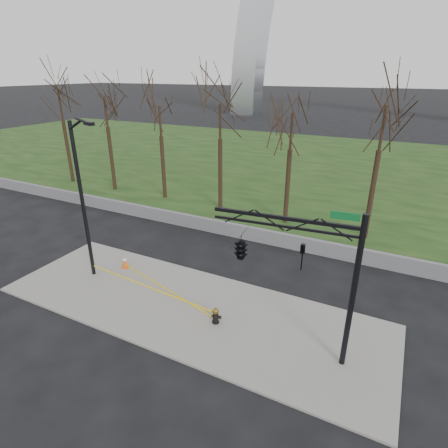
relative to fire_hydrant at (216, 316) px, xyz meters
The scene contains 10 objects.
ground 1.84m from the fire_hydrant, 165.65° to the left, with size 500.00×500.00×0.00m, color black.
sidewalk 1.83m from the fire_hydrant, 165.65° to the left, with size 18.00×6.00×0.10m, color gray.
grass_strip 30.49m from the fire_hydrant, 93.25° to the left, with size 120.00×40.00×0.06m, color black.
guardrail 8.62m from the fire_hydrant, 101.58° to the left, with size 60.00×0.30×0.90m, color #59595B.
tree_row 15.95m from the fire_hydrant, 126.21° to the left, with size 31.24×4.00×9.05m.
fire_hydrant is the anchor object (origin of this frame).
traffic_cone 6.94m from the fire_hydrant, 163.94° to the left, with size 0.43×0.43×0.67m.
street_light 8.61m from the fire_hydrant, behind, with size 2.30×0.95×8.21m.
traffic_signal_mast 4.22m from the fire_hydrant, ahead, with size 5.08×2.52×6.00m.
caution_tape 3.66m from the fire_hydrant, behind, with size 7.68×1.93×0.40m.
Camera 1 is at (7.75, -11.52, 10.04)m, focal length 29.03 mm.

